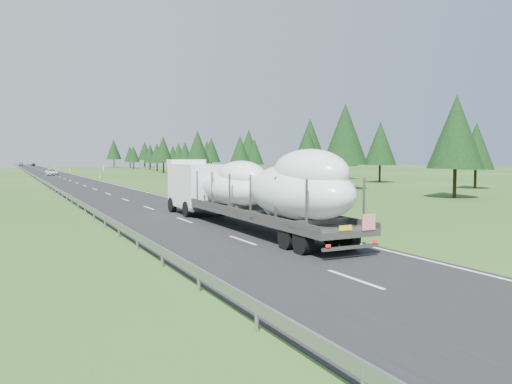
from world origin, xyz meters
name	(u,v)px	position (x,y,z in m)	size (l,w,h in m)	color
ground	(242,241)	(0.00, 0.00, 0.00)	(400.00, 400.00, 0.00)	#294D19
road_surface	(55,176)	(0.00, 100.00, 0.01)	(10.00, 400.00, 0.02)	black
guardrail	(30,173)	(-5.30, 99.94, 0.60)	(0.10, 400.00, 0.76)	slate
marker_posts	(61,168)	(6.50, 155.00, 0.54)	(0.13, 350.08, 1.00)	silver
highway_sign	(103,169)	(7.20, 80.00, 1.81)	(0.08, 0.90, 2.60)	slate
tree_line_right	(247,147)	(39.50, 80.98, 6.65)	(27.82, 245.17, 12.48)	black
boat_truck	(250,188)	(2.07, 3.33, 2.43)	(3.58, 21.62, 4.58)	silver
distant_van	(52,172)	(-0.60, 102.41, 0.74)	(2.45, 5.32, 1.48)	white
distant_car_dark	(33,164)	(2.26, 237.15, 0.73)	(1.73, 4.29, 1.46)	black
distant_car_blue	(21,164)	(-2.86, 241.04, 0.80)	(1.69, 4.83, 1.59)	#1A234A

